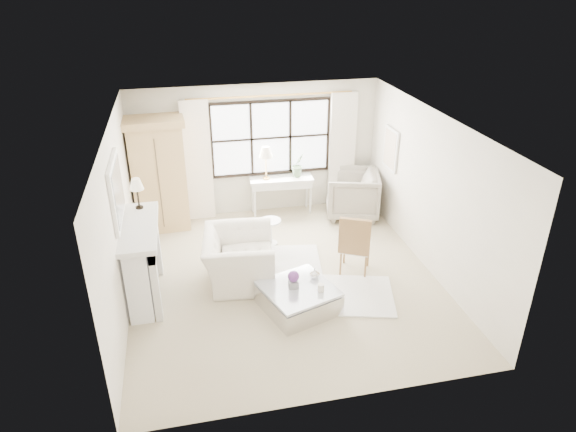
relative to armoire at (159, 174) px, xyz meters
name	(u,v)px	position (x,y,z in m)	size (l,w,h in m)	color
floor	(285,279)	(1.97, -2.37, -1.14)	(5.50, 5.50, 0.00)	#BBAB8B
ceiling	(284,122)	(1.97, -2.37, 1.56)	(5.50, 5.50, 0.00)	white
wall_back	(256,150)	(1.97, 0.38, 0.21)	(5.00, 5.00, 0.00)	beige
wall_front	(336,310)	(1.97, -5.12, 0.21)	(5.00, 5.00, 0.00)	beige
wall_left	(119,222)	(-0.53, -2.37, 0.21)	(5.50, 5.50, 0.00)	silver
wall_right	(431,193)	(4.47, -2.37, 0.21)	(5.50, 5.50, 0.00)	beige
window_pane	(271,138)	(2.27, 0.36, 0.46)	(2.40, 0.02, 1.50)	silver
window_frame	(271,138)	(2.27, 0.35, 0.46)	(2.50, 0.04, 1.50)	black
curtain_rod	(271,96)	(2.27, 0.30, 1.33)	(0.04, 0.04, 3.30)	#BB8941
curtain_left	(198,162)	(0.77, 0.28, 0.10)	(0.55, 0.10, 2.47)	white
curtain_right	(342,151)	(3.77, 0.28, 0.10)	(0.55, 0.10, 2.47)	beige
fireplace	(141,261)	(-0.31, -2.37, -0.49)	(0.58, 1.66, 1.26)	silver
mirror_frame	(116,191)	(-0.50, -2.37, 0.70)	(0.05, 1.15, 0.95)	white
mirror_glass	(118,191)	(-0.47, -2.37, 0.70)	(0.02, 1.00, 0.80)	silver
art_frame	(391,149)	(4.44, -0.67, 0.41)	(0.04, 0.62, 0.82)	silver
art_canvas	(390,149)	(4.42, -0.67, 0.41)	(0.01, 0.52, 0.72)	beige
mantel_lamp	(136,185)	(-0.27, -1.76, 0.51)	(0.22, 0.22, 0.51)	black
armoire	(159,174)	(0.00, 0.00, 0.00)	(1.15, 0.75, 2.24)	tan
console_table	(281,195)	(2.43, 0.14, -0.74)	(1.33, 0.53, 0.80)	silver
console_lamp	(266,153)	(2.12, 0.15, 0.22)	(0.28, 0.28, 0.69)	#B7873F
orchid_plant	(298,165)	(2.79, 0.14, -0.09)	(0.28, 0.22, 0.50)	#4F6A47
side_table	(270,229)	(1.96, -1.15, -0.81)	(0.40, 0.40, 0.51)	silver
rug_left	(269,264)	(1.79, -1.90, -1.12)	(1.80, 1.27, 0.03)	silver
rug_right	(346,295)	(2.82, -3.07, -1.13)	(1.49, 1.12, 0.03)	white
club_armchair	(239,258)	(1.23, -2.24, -0.72)	(1.29, 1.13, 0.84)	silver
wingback_chair	(352,194)	(3.85, -0.27, -0.66)	(1.03, 1.06, 0.97)	gray
french_chair	(355,255)	(3.19, -2.39, -0.83)	(0.65, 0.65, 1.08)	olive
coffee_table	(298,298)	(2.00, -3.23, -0.96)	(1.27, 1.27, 0.38)	silver
planter_box	(293,284)	(1.93, -3.20, -0.71)	(0.14, 0.14, 0.11)	gray
planter_flowers	(293,276)	(1.93, -3.20, -0.57)	(0.17, 0.17, 0.17)	#66317B
pillar_candle	(321,288)	(2.31, -3.39, -0.70)	(0.10, 0.10, 0.12)	silver
coffee_vase	(315,273)	(2.31, -3.02, -0.68)	(0.16, 0.16, 0.16)	white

